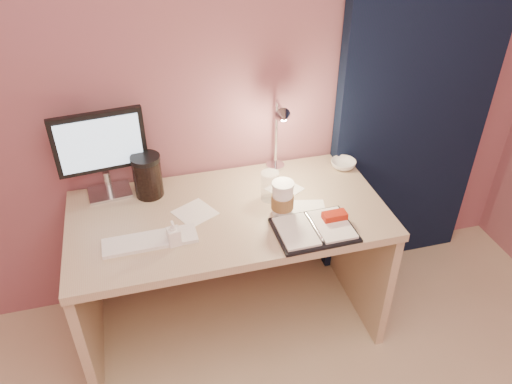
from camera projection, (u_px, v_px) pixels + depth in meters
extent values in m
plane|color=#975759|center=(207.00, 69.00, 2.21)|extent=(3.50, 0.00, 3.50)
cube|color=black|center=(420.00, 82.00, 2.47)|extent=(0.85, 0.08, 2.20)
cube|color=tan|center=(229.00, 215.00, 2.22)|extent=(1.40, 0.70, 0.04)
cube|color=tan|center=(86.00, 302.00, 2.29)|extent=(0.04, 0.66, 0.69)
cube|color=tan|center=(359.00, 250.00, 2.58)|extent=(0.04, 0.66, 0.69)
cube|color=tan|center=(217.00, 225.00, 2.66)|extent=(1.32, 0.03, 0.55)
cube|color=silver|center=(110.00, 192.00, 2.32)|extent=(0.21, 0.16, 0.01)
cylinder|color=silver|center=(108.00, 182.00, 2.29)|extent=(0.03, 0.03, 0.10)
cube|color=black|center=(99.00, 141.00, 2.17)|extent=(0.39, 0.07, 0.28)
cube|color=#B5DAF5|center=(99.00, 144.00, 2.15)|extent=(0.35, 0.04, 0.24)
cube|color=white|center=(150.00, 241.00, 2.04)|extent=(0.39, 0.12, 0.02)
cube|color=black|center=(314.00, 230.00, 2.10)|extent=(0.34, 0.25, 0.01)
cube|color=white|center=(296.00, 231.00, 2.07)|extent=(0.15, 0.22, 0.01)
cube|color=white|center=(332.00, 225.00, 2.11)|extent=(0.15, 0.22, 0.01)
cube|color=red|center=(335.00, 216.00, 2.13)|extent=(0.10, 0.05, 0.03)
cube|color=white|center=(285.00, 189.00, 2.36)|extent=(0.19, 0.19, 0.00)
cube|color=white|center=(308.00, 210.00, 2.22)|extent=(0.18, 0.18, 0.00)
cube|color=white|center=(195.00, 213.00, 2.20)|extent=(0.21, 0.21, 0.00)
cylinder|color=white|center=(282.00, 200.00, 2.16)|extent=(0.09, 0.09, 0.15)
cylinder|color=brown|center=(282.00, 202.00, 2.17)|extent=(0.10, 0.10, 0.06)
cylinder|color=white|center=(283.00, 184.00, 2.12)|extent=(0.10, 0.10, 0.01)
cylinder|color=white|center=(270.00, 186.00, 2.25)|extent=(0.08, 0.08, 0.14)
imported|color=white|center=(343.00, 164.00, 2.50)|extent=(0.14, 0.14, 0.04)
imported|color=white|center=(174.00, 233.00, 2.00)|extent=(0.06, 0.06, 0.11)
cylinder|color=black|center=(148.00, 178.00, 2.27)|extent=(0.13, 0.13, 0.18)
cylinder|color=silver|center=(275.00, 166.00, 2.51)|extent=(0.09, 0.09, 0.02)
cylinder|color=silver|center=(276.00, 134.00, 2.41)|extent=(0.01, 0.01, 0.34)
cone|color=silver|center=(291.00, 117.00, 2.19)|extent=(0.08, 0.07, 0.07)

